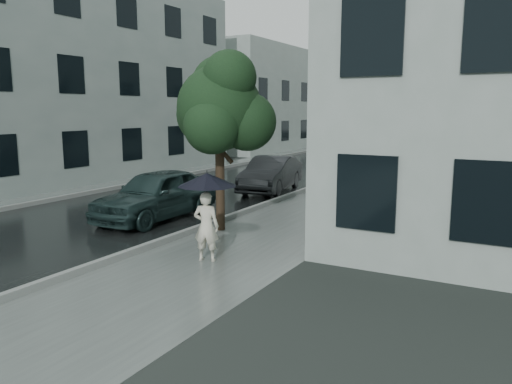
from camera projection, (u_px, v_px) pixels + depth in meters
The scene contains 14 objects.
ground at pixel (188, 266), 10.40m from camera, with size 120.00×120.00×0.00m, color black.
sidewalk at pixel (366, 188), 20.67m from camera, with size 3.50×60.00×0.01m, color slate.
kerb_near at pixel (324, 183), 21.52m from camera, with size 0.15×60.00×0.15m, color slate.
asphalt_road at pixel (254, 179), 23.19m from camera, with size 6.85×60.00×0.00m, color black.
kerb_far at pixel (192, 173), 24.83m from camera, with size 0.15×60.00×0.15m, color slate.
sidewalk_far at pixel (177, 173), 25.28m from camera, with size 1.70×60.00×0.01m, color #4C5451.
building_far_a at pixel (47, 76), 23.06m from camera, with size 7.02×20.00×9.50m.
building_far_b at pixel (267, 100), 42.22m from camera, with size 7.02×18.00×8.00m.
pedestrian at pixel (206, 226), 10.63m from camera, with size 0.55×0.36×1.51m, color beige.
umbrella at pixel (207, 180), 10.47m from camera, with size 1.42×1.42×1.02m.
street_tree at pixel (221, 107), 13.06m from camera, with size 2.91×2.64×4.71m.
lamp_post at pixel (337, 117), 21.63m from camera, with size 0.85×0.33×5.03m.
car_near at pixel (157, 194), 14.73m from camera, with size 1.75×4.34×1.48m, color #1B2E2E.
car_far at pixel (271, 174), 19.73m from camera, with size 1.45×4.17×1.37m, color #212326.
Camera 1 is at (6.05, -8.10, 3.24)m, focal length 35.00 mm.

